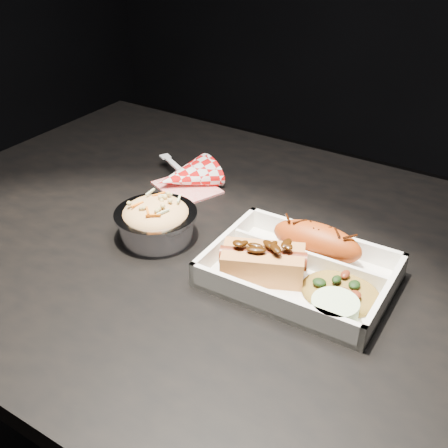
{
  "coord_description": "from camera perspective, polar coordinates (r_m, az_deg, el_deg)",
  "views": [
    {
      "loc": [
        0.37,
        -0.61,
        1.24
      ],
      "look_at": [
        -0.0,
        -0.04,
        0.81
      ],
      "focal_mm": 45.0,
      "sensor_mm": 36.0,
      "label": 1
    }
  ],
  "objects": [
    {
      "name": "dining_table",
      "position": [
        0.92,
        1.52,
        -6.99
      ],
      "size": [
        1.2,
        0.8,
        0.75
      ],
      "color": "black",
      "rests_on": "ground"
    },
    {
      "name": "food_tray",
      "position": [
        0.8,
        7.69,
        -5.06
      ],
      "size": [
        0.25,
        0.19,
        0.04
      ],
      "rotation": [
        0.0,
        0.0,
        0.03
      ],
      "color": "white",
      "rests_on": "dining_table"
    },
    {
      "name": "fried_pastry",
      "position": [
        0.83,
        9.41,
        -1.73
      ],
      "size": [
        0.14,
        0.06,
        0.05
      ],
      "primitive_type": "ellipsoid",
      "rotation": [
        0.0,
        0.0,
        0.03
      ],
      "color": "#A73F10",
      "rests_on": "food_tray"
    },
    {
      "name": "hotdog",
      "position": [
        0.78,
        3.98,
        -3.73
      ],
      "size": [
        0.13,
        0.1,
        0.06
      ],
      "rotation": [
        0.0,
        0.0,
        0.42
      ],
      "color": "#C98244",
      "rests_on": "food_tray"
    },
    {
      "name": "fried_rice_mound",
      "position": [
        0.76,
        11.85,
        -6.19
      ],
      "size": [
        0.11,
        0.09,
        0.03
      ],
      "primitive_type": "ellipsoid",
      "rotation": [
        0.0,
        0.0,
        0.03
      ],
      "color": "olive",
      "rests_on": "food_tray"
    },
    {
      "name": "cupcake_liner",
      "position": [
        0.72,
        11.15,
        -8.61
      ],
      "size": [
        0.06,
        0.06,
        0.03
      ],
      "primitive_type": "cylinder",
      "color": "beige",
      "rests_on": "food_tray"
    },
    {
      "name": "foil_coleslaw_cup",
      "position": [
        0.87,
        -6.92,
        0.47
      ],
      "size": [
        0.13,
        0.13,
        0.07
      ],
      "color": "silver",
      "rests_on": "dining_table"
    },
    {
      "name": "napkin_fork",
      "position": [
        1.03,
        -3.93,
        4.82
      ],
      "size": [
        0.17,
        0.14,
        0.1
      ],
      "rotation": [
        0.0,
        0.0,
        -0.49
      ],
      "color": "red",
      "rests_on": "dining_table"
    }
  ]
}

